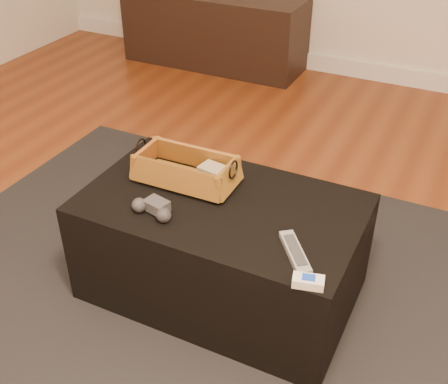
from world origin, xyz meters
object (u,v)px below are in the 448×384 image
at_px(media_cabinet, 215,30).
at_px(tv_remote, 180,176).
at_px(ottoman, 222,248).
at_px(wicker_basket, 186,171).
at_px(cream_gadget, 308,281).
at_px(game_controller, 153,208).
at_px(silver_remote, 295,252).

relative_size(media_cabinet, tv_remote, 6.56).
xyz_separation_m(ottoman, wicker_basket, (-0.18, 0.06, 0.26)).
bearing_deg(tv_remote, wicker_basket, 30.87).
relative_size(wicker_basket, cream_gadget, 3.91).
distance_m(wicker_basket, cream_gadget, 0.69).
height_order(game_controller, cream_gadget, game_controller).
relative_size(tv_remote, wicker_basket, 0.52).
bearing_deg(cream_gadget, tv_remote, 152.40).
distance_m(media_cabinet, cream_gadget, 2.95).
bearing_deg(cream_gadget, game_controller, 170.33).
relative_size(wicker_basket, game_controller, 2.39).
relative_size(tv_remote, silver_remote, 1.07).
height_order(tv_remote, game_controller, game_controller).
distance_m(ottoman, tv_remote, 0.31).
xyz_separation_m(ottoman, silver_remote, (0.34, -0.16, 0.22)).
xyz_separation_m(game_controller, cream_gadget, (0.59, -0.10, -0.01)).
distance_m(tv_remote, game_controller, 0.22).
relative_size(ottoman, tv_remote, 4.88).
bearing_deg(game_controller, ottoman, 44.57).
xyz_separation_m(media_cabinet, game_controller, (0.99, -2.39, 0.19)).
xyz_separation_m(media_cabinet, silver_remote, (1.50, -2.37, 0.18)).
height_order(ottoman, tv_remote, tv_remote).
xyz_separation_m(tv_remote, game_controller, (0.02, -0.22, 0.00)).
bearing_deg(tv_remote, cream_gadget, -34.46).
xyz_separation_m(media_cabinet, cream_gadget, (1.58, -2.49, 0.18)).
relative_size(wicker_basket, silver_remote, 2.06).
distance_m(media_cabinet, tv_remote, 2.38).
height_order(media_cabinet, wicker_basket, wicker_basket).
distance_m(media_cabinet, silver_remote, 2.81).
bearing_deg(tv_remote, media_cabinet, 107.10).
distance_m(wicker_basket, game_controller, 0.24).
height_order(media_cabinet, cream_gadget, media_cabinet).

